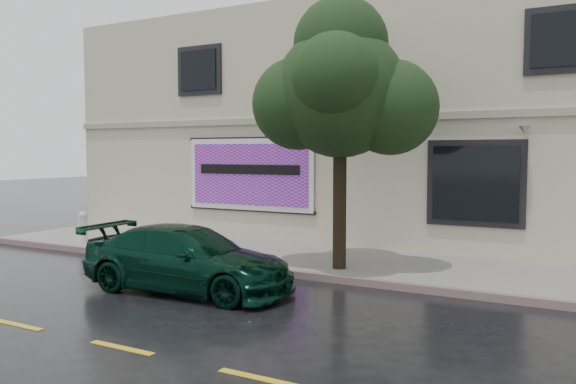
% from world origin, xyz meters
% --- Properties ---
extents(ground, '(90.00, 90.00, 0.00)m').
position_xyz_m(ground, '(0.00, 0.00, 0.00)').
color(ground, black).
rests_on(ground, ground).
extents(sidewalk, '(20.00, 3.50, 0.15)m').
position_xyz_m(sidewalk, '(0.00, 3.25, 0.07)').
color(sidewalk, gray).
rests_on(sidewalk, ground).
extents(curb, '(20.00, 0.18, 0.16)m').
position_xyz_m(curb, '(0.00, 1.50, 0.07)').
color(curb, slate).
rests_on(curb, ground).
extents(road_marking, '(19.00, 0.12, 0.01)m').
position_xyz_m(road_marking, '(0.00, -3.50, 0.01)').
color(road_marking, gold).
rests_on(road_marking, ground).
extents(building, '(20.00, 8.12, 7.00)m').
position_xyz_m(building, '(0.00, 9.00, 3.50)').
color(building, beige).
rests_on(building, ground).
extents(billboard, '(4.30, 0.16, 2.20)m').
position_xyz_m(billboard, '(-3.20, 4.92, 2.05)').
color(billboard, white).
rests_on(billboard, ground).
extents(car, '(4.41, 2.10, 1.26)m').
position_xyz_m(car, '(-1.22, -0.50, 0.63)').
color(car, black).
rests_on(car, ground).
extents(street_tree, '(2.82, 2.82, 5.24)m').
position_xyz_m(street_tree, '(0.83, 2.20, 3.96)').
color(street_tree, black).
rests_on(street_tree, sidewalk).
extents(fire_hydrant, '(0.36, 0.33, 0.87)m').
position_xyz_m(fire_hydrant, '(-7.09, 2.19, 0.57)').
color(fire_hydrant, silver).
rests_on(fire_hydrant, sidewalk).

